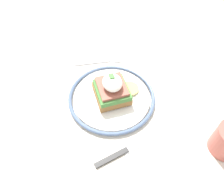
# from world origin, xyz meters

# --- Properties ---
(dining_table) EXTENTS (0.80, 0.83, 0.76)m
(dining_table) POSITION_xyz_m (0.00, 0.00, 0.62)
(dining_table) COLOR beige
(dining_table) RESTS_ON ground_plane
(plate) EXTENTS (0.24, 0.24, 0.02)m
(plate) POSITION_xyz_m (-0.03, 0.00, 0.76)
(plate) COLOR white
(plate) RESTS_ON dining_table
(sandwich) EXTENTS (0.09, 0.12, 0.08)m
(sandwich) POSITION_xyz_m (-0.03, 0.00, 0.80)
(sandwich) COLOR olive
(sandwich) RESTS_ON plate
(fork) EXTENTS (0.03, 0.15, 0.00)m
(fork) POSITION_xyz_m (-0.18, 0.01, 0.76)
(fork) COLOR silver
(fork) RESTS_ON dining_table
(knife) EXTENTS (0.05, 0.19, 0.01)m
(knife) POSITION_xyz_m (0.12, -0.01, 0.76)
(knife) COLOR #2D2D2D
(knife) RESTS_ON dining_table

